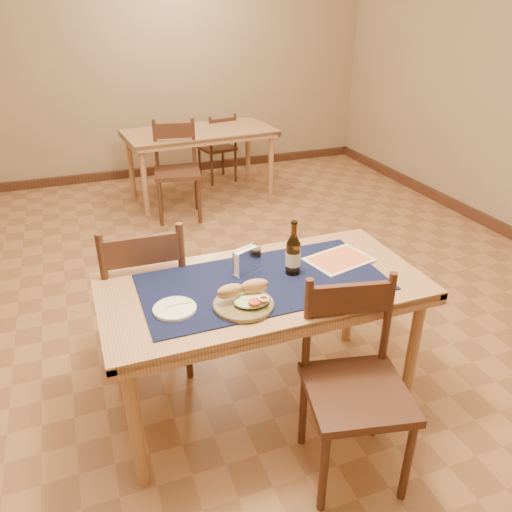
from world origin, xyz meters
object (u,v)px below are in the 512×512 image
object	(u,v)px
back_table	(200,138)
napkin_holder	(247,261)
chair_main_near	(354,382)
beer_bottle	(293,255)
main_table	(263,297)
sandwich_plate	(245,300)
chair_main_far	(145,295)

from	to	relation	value
back_table	napkin_holder	size ratio (longest dim) A/B	9.93
chair_main_near	beer_bottle	distance (m)	0.69
main_table	sandwich_plate	xyz separation A→B (m)	(-0.16, -0.17, 0.12)
chair_main_near	napkin_holder	distance (m)	0.79
chair_main_far	chair_main_near	size ratio (longest dim) A/B	1.05
sandwich_plate	beer_bottle	distance (m)	0.39
napkin_holder	chair_main_far	bearing A→B (deg)	143.39
back_table	napkin_holder	xyz separation A→B (m)	(-0.60, -3.18, 0.15)
chair_main_near	napkin_holder	bearing A→B (deg)	111.80
main_table	napkin_holder	world-z (taller)	napkin_holder
back_table	beer_bottle	world-z (taller)	beer_bottle
beer_bottle	back_table	bearing A→B (deg)	83.33
sandwich_plate	back_table	bearing A→B (deg)	78.44
chair_main_far	sandwich_plate	size ratio (longest dim) A/B	3.55
main_table	chair_main_far	size ratio (longest dim) A/B	1.61
back_table	chair_main_near	bearing A→B (deg)	-94.94
chair_main_far	sandwich_plate	distance (m)	0.80
back_table	chair_main_far	size ratio (longest dim) A/B	1.65
back_table	beer_bottle	bearing A→B (deg)	-96.67
main_table	beer_bottle	xyz separation A→B (m)	(0.17, 0.03, 0.19)
main_table	chair_main_near	size ratio (longest dim) A/B	1.69
napkin_holder	chair_main_near	bearing A→B (deg)	-68.20
chair_main_far	beer_bottle	distance (m)	0.90
main_table	back_table	bearing A→B (deg)	80.46
main_table	chair_main_near	xyz separation A→B (m)	(0.22, -0.55, -0.18)
main_table	chair_main_far	distance (m)	0.73
back_table	chair_main_far	xyz separation A→B (m)	(-1.08, -2.82, -0.15)
chair_main_far	chair_main_near	bearing A→B (deg)	-53.74
beer_bottle	main_table	bearing A→B (deg)	-170.65
chair_main_far	main_table	bearing A→B (deg)	-42.05
main_table	sandwich_plate	world-z (taller)	sandwich_plate
sandwich_plate	beer_bottle	size ratio (longest dim) A/B	0.98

